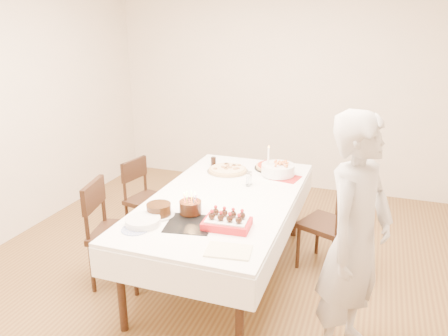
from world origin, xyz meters
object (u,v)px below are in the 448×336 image
(pasta_bowl, at_px, (278,169))
(pizza_pepperoni, at_px, (273,167))
(chair_left_savory, at_px, (149,200))
(strawberry_box, at_px, (227,222))
(person, at_px, (355,242))
(birthday_cake, at_px, (190,203))
(pizza_white, at_px, (228,170))
(dining_table, at_px, (224,236))
(chair_left_dessert, at_px, (119,233))
(layer_cake, at_px, (159,210))
(taper_candle, at_px, (268,160))
(cola_glass, at_px, (213,162))
(chair_right_savory, at_px, (326,225))

(pasta_bowl, bearing_deg, pizza_pepperoni, 115.87)
(chair_left_savory, bearing_deg, strawberry_box, 151.48)
(person, relative_size, birthday_cake, 9.93)
(pizza_white, bearing_deg, pasta_bowl, 8.72)
(dining_table, bearing_deg, chair_left_dessert, -153.59)
(pasta_bowl, distance_m, layer_cake, 1.35)
(taper_candle, relative_size, cola_glass, 3.18)
(person, relative_size, pizza_pepperoni, 4.43)
(taper_candle, bearing_deg, cola_glass, 171.10)
(chair_left_savory, bearing_deg, chair_left_dessert, 111.92)
(dining_table, relative_size, pizza_pepperoni, 5.69)
(pizza_pepperoni, distance_m, taper_candle, 0.25)
(person, relative_size, taper_candle, 5.48)
(cola_glass, bearing_deg, chair_right_savory, -13.73)
(chair_right_savory, height_order, layer_cake, chair_right_savory)
(pizza_pepperoni, distance_m, pasta_bowl, 0.20)
(pizza_white, distance_m, pasta_bowl, 0.49)
(chair_left_dessert, distance_m, pasta_bowl, 1.56)
(chair_right_savory, relative_size, layer_cake, 3.65)
(person, height_order, pasta_bowl, person)
(dining_table, xyz_separation_m, layer_cake, (-0.33, -0.53, 0.42))
(chair_left_dessert, bearing_deg, cola_glass, -123.43)
(birthday_cake, bearing_deg, layer_cake, -154.43)
(layer_cake, bearing_deg, taper_candle, 63.96)
(dining_table, xyz_separation_m, pizza_white, (-0.17, 0.58, 0.40))
(cola_glass, height_order, birthday_cake, birthday_cake)
(dining_table, relative_size, taper_candle, 7.04)
(chair_right_savory, height_order, cola_glass, chair_right_savory)
(chair_left_savory, height_order, cola_glass, cola_glass)
(chair_left_savory, xyz_separation_m, pizza_pepperoni, (1.18, 0.42, 0.36))
(pizza_pepperoni, relative_size, strawberry_box, 1.13)
(pizza_white, relative_size, cola_glass, 4.20)
(pizza_white, xyz_separation_m, layer_cake, (-0.16, -1.11, 0.03))
(chair_left_dessert, distance_m, birthday_cake, 0.77)
(pasta_bowl, bearing_deg, layer_cake, -118.52)
(cola_glass, height_order, layer_cake, same)
(taper_candle, xyz_separation_m, birthday_cake, (-0.34, -1.04, -0.06))
(pizza_pepperoni, bearing_deg, taper_candle, -90.57)
(chair_left_dessert, height_order, pizza_pepperoni, chair_left_dessert)
(person, bearing_deg, pizza_pepperoni, 54.17)
(pizza_pepperoni, bearing_deg, layer_cake, -112.37)
(chair_right_savory, distance_m, strawberry_box, 1.19)
(person, xyz_separation_m, taper_candle, (-0.87, 1.23, 0.07))
(dining_table, bearing_deg, pizza_pepperoni, 74.80)
(pasta_bowl, relative_size, strawberry_box, 0.94)
(pizza_pepperoni, xyz_separation_m, layer_cake, (-0.56, -1.36, 0.03))
(birthday_cake, bearing_deg, pizza_white, 92.85)
(dining_table, xyz_separation_m, pasta_bowl, (0.31, 0.66, 0.43))
(dining_table, bearing_deg, chair_left_savory, 156.77)
(chair_left_savory, distance_m, pasta_bowl, 1.34)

